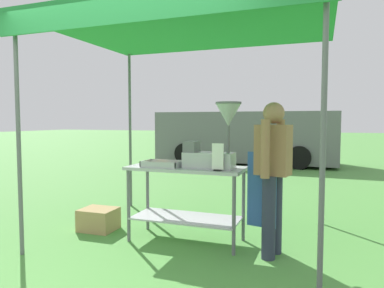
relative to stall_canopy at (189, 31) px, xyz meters
name	(u,v)px	position (x,y,z in m)	size (l,w,h in m)	color
ground_plane	(249,177)	(-0.23, 4.88, -2.46)	(70.00, 70.00, 0.00)	#519342
stall_canopy	(189,31)	(0.00, 0.00, 0.00)	(3.18, 2.49, 2.55)	slate
donut_cart	(186,187)	(0.00, -0.10, -1.81)	(1.36, 0.58, 0.88)	#B7B7BC
donut_tray	(163,165)	(-0.25, -0.21, -1.55)	(0.45, 0.29, 0.07)	#B7B7BC
donut_fryer	(215,142)	(0.36, -0.12, -1.27)	(0.64, 0.28, 0.74)	#B7B7BC
menu_sign	(218,159)	(0.44, -0.31, -1.45)	(0.13, 0.05, 0.30)	black
vendor	(272,171)	(1.01, -0.22, -1.56)	(0.47, 0.54, 1.61)	#2D3347
supply_crate	(99,219)	(-1.22, -0.10, -2.32)	(0.45, 0.39, 0.28)	tan
van_grey	(246,137)	(-0.88, 7.71, -1.58)	(5.81, 2.18, 1.69)	slate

